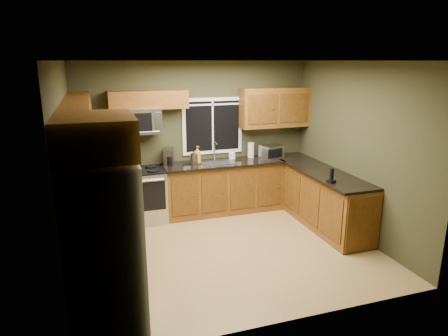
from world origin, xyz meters
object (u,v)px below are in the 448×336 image
range (143,195)px  soap_bottle_c (197,157)px  toaster_oven (272,152)px  coffee_maker (169,157)px  microwave (138,121)px  paper_towel_roll (251,150)px  soap_bottle_a (198,155)px  refrigerator (105,248)px  cordless_phone (331,178)px  soap_bottle_b (232,154)px  kettle (194,159)px

range → soap_bottle_c: (1.02, 0.23, 0.55)m
toaster_oven → coffee_maker: (-1.90, 0.13, 0.01)m
microwave → toaster_oven: 2.50m
soap_bottle_c → paper_towel_roll: bearing=-1.1°
microwave → paper_towel_roll: (2.06, 0.07, -0.65)m
soap_bottle_c → range: bearing=-167.3°
toaster_oven → paper_towel_roll: 0.39m
toaster_oven → soap_bottle_a: (-1.41, 0.03, 0.03)m
refrigerator → coffee_maker: 3.16m
soap_bottle_a → soap_bottle_c: soap_bottle_a is taller
paper_towel_roll → cordless_phone: 1.96m
toaster_oven → cordless_phone: size_ratio=2.06×
coffee_maker → paper_towel_roll: bearing=2.2°
range → soap_bottle_b: 1.78m
refrigerator → soap_bottle_c: bearing=60.3°
toaster_oven → soap_bottle_b: size_ratio=2.43×
toaster_oven → range: bearing=-179.4°
microwave → paper_towel_roll: size_ratio=2.48×
refrigerator → microwave: size_ratio=2.37×
refrigerator → paper_towel_roll: size_ratio=5.88×
microwave → soap_bottle_a: 1.18m
range → paper_towel_roll: (2.06, 0.21, 0.61)m
paper_towel_roll → soap_bottle_b: paper_towel_roll is taller
soap_bottle_c → cordless_phone: size_ratio=0.69×
soap_bottle_b → coffee_maker: bearing=-179.1°
soap_bottle_c → microwave: bearing=-174.7°
cordless_phone → coffee_maker: bearing=139.0°
refrigerator → toaster_oven: size_ratio=3.94×
kettle → coffee_maker: bearing=158.4°
coffee_maker → paper_towel_roll: paper_towel_roll is taller
toaster_oven → soap_bottle_a: 1.42m
refrigerator → kettle: refrigerator is taller
coffee_maker → kettle: bearing=-21.6°
kettle → paper_towel_roll: bearing=10.9°
coffee_maker → soap_bottle_a: bearing=-10.8°
microwave → soap_bottle_a: bearing=-4.5°
microwave → cordless_phone: (2.60, -1.81, -0.72)m
refrigerator → cordless_phone: 3.47m
soap_bottle_b → refrigerator: bearing=-128.8°
microwave → coffee_maker: bearing=1.7°
refrigerator → toaster_oven: bearing=42.0°
refrigerator → coffee_maker: refrigerator is taller
refrigerator → soap_bottle_c: size_ratio=11.76×
range → kettle: kettle is taller
paper_towel_roll → soap_bottle_c: 1.04m
microwave → soap_bottle_a: (0.99, -0.08, -0.63)m
range → soap_bottle_a: bearing=3.3°
kettle → paper_towel_roll: 1.17m
microwave → toaster_oven: size_ratio=1.66×
cordless_phone → toaster_oven: bearing=96.4°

